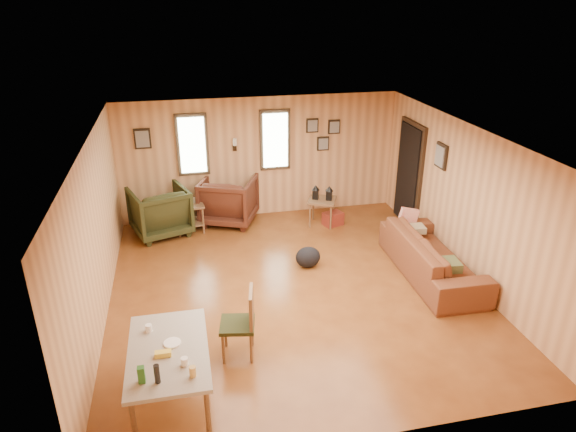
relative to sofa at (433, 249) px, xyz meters
name	(u,v)px	position (x,y,z in m)	size (l,w,h in m)	color
room	(301,209)	(-2.09, 0.34, 0.75)	(5.54, 6.04, 2.44)	brown
sofa	(433,249)	(0.00, 0.00, 0.00)	(2.34, 0.68, 0.91)	brown
recliner_brown	(229,198)	(-2.95, 2.79, 0.05)	(0.99, 0.93, 1.02)	#4C2316
recliner_green	(160,209)	(-4.26, 2.52, 0.05)	(0.98, 0.91, 1.01)	#2C2F15
end_table	(189,212)	(-3.73, 2.52, -0.07)	(0.58, 0.53, 0.68)	brown
side_table	(322,198)	(-1.19, 2.28, 0.10)	(0.67, 0.67, 0.81)	brown
cooler	(333,219)	(-0.98, 2.20, -0.33)	(0.43, 0.36, 0.26)	maroon
backpack	(308,257)	(-1.88, 0.68, -0.28)	(0.50, 0.43, 0.36)	black
sofa_pillows	(427,242)	(-0.03, 0.17, 0.05)	(0.54, 1.83, 0.37)	#515932
dining_table	(168,355)	(-4.11, -2.01, 0.20)	(0.85, 1.41, 0.93)	#9F9686
dining_chair	(243,320)	(-3.22, -1.34, 0.06)	(0.49, 0.49, 0.93)	#2C2F15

